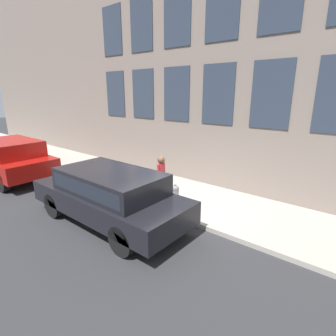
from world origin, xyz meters
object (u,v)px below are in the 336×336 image
object	(u,v)px
fire_hydrant	(175,196)
parked_truck_red_far	(11,156)
parked_truck_charcoal_near	(109,192)
person	(161,174)

from	to	relation	value
fire_hydrant	parked_truck_red_far	bearing A→B (deg)	104.82
fire_hydrant	parked_truck_charcoal_near	distance (m)	2.09
fire_hydrant	parked_truck_red_far	world-z (taller)	parked_truck_red_far
fire_hydrant	parked_truck_red_far	distance (m)	7.63
fire_hydrant	person	bearing A→B (deg)	80.55
person	parked_truck_red_far	bearing A→B (deg)	4.64
parked_truck_charcoal_near	person	bearing A→B (deg)	-7.88
person	parked_truck_charcoal_near	size ratio (longest dim) A/B	0.31
fire_hydrant	person	xyz separation A→B (m)	(0.11, 0.67, 0.55)
parked_truck_charcoal_near	parked_truck_red_far	world-z (taller)	parked_truck_red_far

